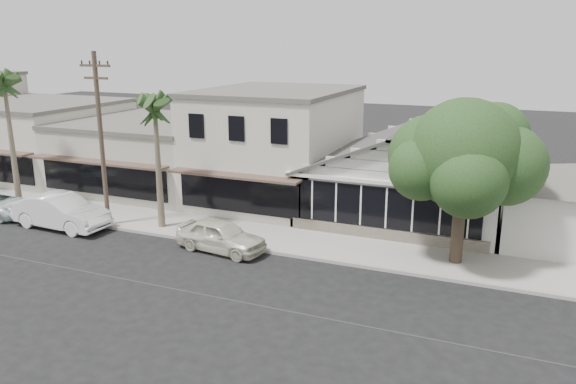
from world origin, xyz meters
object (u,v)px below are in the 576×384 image
at_px(car_0, 221,236).
at_px(car_1, 61,212).
at_px(utility_pole, 101,137).
at_px(shade_tree, 463,156).

relative_size(car_0, car_1, 0.82).
relative_size(utility_pole, car_1, 1.67).
distance_m(car_0, car_1, 9.31).
xyz_separation_m(utility_pole, car_0, (7.22, -0.81, -4.04)).
xyz_separation_m(utility_pole, shade_tree, (17.43, 1.90, -0.01)).
height_order(utility_pole, car_0, utility_pole).
bearing_deg(utility_pole, car_0, -6.38).
bearing_deg(car_0, utility_pole, 90.69).
xyz_separation_m(car_0, shade_tree, (10.21, 2.70, 4.04)).
xyz_separation_m(car_0, car_1, (-9.30, -0.28, 0.14)).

